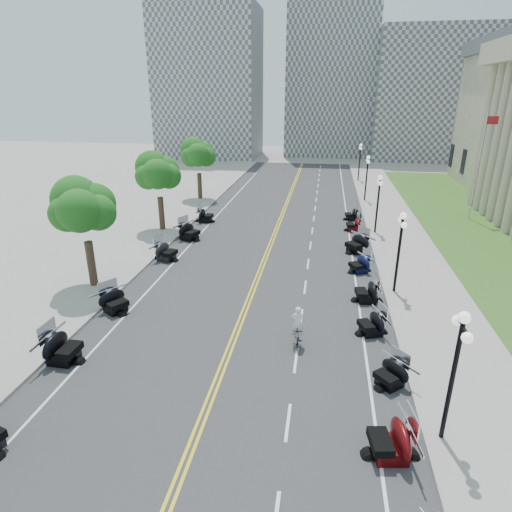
# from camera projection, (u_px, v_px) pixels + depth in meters

# --- Properties ---
(ground) EXTENTS (160.00, 160.00, 0.00)m
(ground) POSITION_uv_depth(u_px,v_px,m) (244.00, 313.00, 23.77)
(ground) COLOR gray
(road) EXTENTS (16.00, 90.00, 0.01)m
(road) POSITION_uv_depth(u_px,v_px,m) (268.00, 252.00, 32.99)
(road) COLOR #333335
(road) RESTS_ON ground
(centerline_yellow_a) EXTENTS (0.12, 90.00, 0.00)m
(centerline_yellow_a) POSITION_uv_depth(u_px,v_px,m) (266.00, 252.00, 33.01)
(centerline_yellow_a) COLOR yellow
(centerline_yellow_a) RESTS_ON road
(centerline_yellow_b) EXTENTS (0.12, 90.00, 0.00)m
(centerline_yellow_b) POSITION_uv_depth(u_px,v_px,m) (269.00, 252.00, 32.97)
(centerline_yellow_b) COLOR yellow
(centerline_yellow_b) RESTS_ON road
(edge_line_north) EXTENTS (0.12, 90.00, 0.00)m
(edge_line_north) POSITION_uv_depth(u_px,v_px,m) (352.00, 256.00, 32.03)
(edge_line_north) COLOR white
(edge_line_north) RESTS_ON road
(edge_line_south) EXTENTS (0.12, 90.00, 0.00)m
(edge_line_south) POSITION_uv_depth(u_px,v_px,m) (188.00, 247.00, 33.94)
(edge_line_south) COLOR white
(edge_line_south) RESTS_ON road
(lane_dash_4) EXTENTS (0.12, 2.00, 0.00)m
(lane_dash_4) POSITION_uv_depth(u_px,v_px,m) (288.00, 422.00, 15.91)
(lane_dash_4) COLOR white
(lane_dash_4) RESTS_ON road
(lane_dash_5) EXTENTS (0.12, 2.00, 0.00)m
(lane_dash_5) POSITION_uv_depth(u_px,v_px,m) (296.00, 360.00, 19.60)
(lane_dash_5) COLOR white
(lane_dash_5) RESTS_ON road
(lane_dash_6) EXTENTS (0.12, 2.00, 0.00)m
(lane_dash_6) POSITION_uv_depth(u_px,v_px,m) (301.00, 318.00, 23.29)
(lane_dash_6) COLOR white
(lane_dash_6) RESTS_ON road
(lane_dash_7) EXTENTS (0.12, 2.00, 0.00)m
(lane_dash_7) POSITION_uv_depth(u_px,v_px,m) (305.00, 287.00, 26.98)
(lane_dash_7) COLOR white
(lane_dash_7) RESTS_ON road
(lane_dash_8) EXTENTS (0.12, 2.00, 0.00)m
(lane_dash_8) POSITION_uv_depth(u_px,v_px,m) (308.00, 264.00, 30.67)
(lane_dash_8) COLOR white
(lane_dash_8) RESTS_ON road
(lane_dash_9) EXTENTS (0.12, 2.00, 0.00)m
(lane_dash_9) POSITION_uv_depth(u_px,v_px,m) (310.00, 245.00, 34.36)
(lane_dash_9) COLOR white
(lane_dash_9) RESTS_ON road
(lane_dash_10) EXTENTS (0.12, 2.00, 0.00)m
(lane_dash_10) POSITION_uv_depth(u_px,v_px,m) (312.00, 231.00, 38.04)
(lane_dash_10) COLOR white
(lane_dash_10) RESTS_ON road
(lane_dash_11) EXTENTS (0.12, 2.00, 0.00)m
(lane_dash_11) POSITION_uv_depth(u_px,v_px,m) (314.00, 218.00, 41.73)
(lane_dash_11) COLOR white
(lane_dash_11) RESTS_ON road
(lane_dash_12) EXTENTS (0.12, 2.00, 0.00)m
(lane_dash_12) POSITION_uv_depth(u_px,v_px,m) (315.00, 208.00, 45.42)
(lane_dash_12) COLOR white
(lane_dash_12) RESTS_ON road
(lane_dash_13) EXTENTS (0.12, 2.00, 0.00)m
(lane_dash_13) POSITION_uv_depth(u_px,v_px,m) (316.00, 200.00, 49.11)
(lane_dash_13) COLOR white
(lane_dash_13) RESTS_ON road
(lane_dash_14) EXTENTS (0.12, 2.00, 0.00)m
(lane_dash_14) POSITION_uv_depth(u_px,v_px,m) (317.00, 192.00, 52.80)
(lane_dash_14) COLOR white
(lane_dash_14) RESTS_ON road
(lane_dash_15) EXTENTS (0.12, 2.00, 0.00)m
(lane_dash_15) POSITION_uv_depth(u_px,v_px,m) (318.00, 186.00, 56.49)
(lane_dash_15) COLOR white
(lane_dash_15) RESTS_ON road
(lane_dash_16) EXTENTS (0.12, 2.00, 0.00)m
(lane_dash_16) POSITION_uv_depth(u_px,v_px,m) (319.00, 180.00, 60.18)
(lane_dash_16) COLOR white
(lane_dash_16) RESTS_ON road
(lane_dash_17) EXTENTS (0.12, 2.00, 0.00)m
(lane_dash_17) POSITION_uv_depth(u_px,v_px,m) (319.00, 175.00, 63.87)
(lane_dash_17) COLOR white
(lane_dash_17) RESTS_ON road
(lane_dash_18) EXTENTS (0.12, 2.00, 0.00)m
(lane_dash_18) POSITION_uv_depth(u_px,v_px,m) (320.00, 170.00, 67.55)
(lane_dash_18) COLOR white
(lane_dash_18) RESTS_ON road
(lane_dash_19) EXTENTS (0.12, 2.00, 0.00)m
(lane_dash_19) POSITION_uv_depth(u_px,v_px,m) (320.00, 166.00, 71.24)
(lane_dash_19) COLOR white
(lane_dash_19) RESTS_ON road
(sidewalk_north) EXTENTS (5.00, 90.00, 0.15)m
(sidewalk_north) POSITION_uv_depth(u_px,v_px,m) (409.00, 259.00, 31.40)
(sidewalk_north) COLOR #9E9991
(sidewalk_north) RESTS_ON ground
(sidewalk_south) EXTENTS (5.00, 90.00, 0.15)m
(sidewalk_south) POSITION_uv_depth(u_px,v_px,m) (139.00, 244.00, 34.53)
(sidewalk_south) COLOR #9E9991
(sidewalk_south) RESTS_ON ground
(lawn) EXTENTS (9.00, 60.00, 0.10)m
(lawn) POSITION_uv_depth(u_px,v_px,m) (476.00, 231.00, 37.75)
(lawn) COLOR #356023
(lawn) RESTS_ON ground
(distant_block_a) EXTENTS (18.00, 14.00, 26.00)m
(distant_block_a) POSITION_uv_depth(u_px,v_px,m) (210.00, 84.00, 78.99)
(distant_block_a) COLOR gray
(distant_block_a) RESTS_ON ground
(distant_block_b) EXTENTS (16.00, 12.00, 30.00)m
(distant_block_b) POSITION_uv_depth(u_px,v_px,m) (331.00, 73.00, 80.53)
(distant_block_b) COLOR gray
(distant_block_b) RESTS_ON ground
(distant_block_c) EXTENTS (20.00, 14.00, 22.00)m
(distant_block_c) POSITION_uv_depth(u_px,v_px,m) (431.00, 96.00, 76.51)
(distant_block_c) COLOR gray
(distant_block_c) RESTS_ON ground
(street_lamp_1) EXTENTS (0.50, 1.20, 4.90)m
(street_lamp_1) POSITION_uv_depth(u_px,v_px,m) (452.00, 379.00, 14.18)
(street_lamp_1) COLOR black
(street_lamp_1) RESTS_ON sidewalk_north
(street_lamp_2) EXTENTS (0.50, 1.20, 4.90)m
(street_lamp_2) POSITION_uv_depth(u_px,v_px,m) (399.00, 253.00, 25.25)
(street_lamp_2) COLOR black
(street_lamp_2) RESTS_ON sidewalk_north
(street_lamp_3) EXTENTS (0.50, 1.20, 4.90)m
(street_lamp_3) POSITION_uv_depth(u_px,v_px,m) (378.00, 205.00, 36.32)
(street_lamp_3) COLOR black
(street_lamp_3) RESTS_ON sidewalk_north
(street_lamp_4) EXTENTS (0.50, 1.20, 4.90)m
(street_lamp_4) POSITION_uv_depth(u_px,v_px,m) (366.00, 178.00, 47.38)
(street_lamp_4) COLOR black
(street_lamp_4) RESTS_ON sidewalk_north
(street_lamp_5) EXTENTS (0.50, 1.20, 4.90)m
(street_lamp_5) POSITION_uv_depth(u_px,v_px,m) (359.00, 162.00, 58.45)
(street_lamp_5) COLOR black
(street_lamp_5) RESTS_ON sidewalk_north
(flagpole) EXTENTS (1.10, 0.20, 10.00)m
(flagpole) POSITION_uv_depth(u_px,v_px,m) (478.00, 168.00, 39.59)
(flagpole) COLOR silver
(flagpole) RESTS_ON ground
(tree_2) EXTENTS (4.80, 4.80, 9.20)m
(tree_2) POSITION_uv_depth(u_px,v_px,m) (84.00, 214.00, 25.41)
(tree_2) COLOR #235619
(tree_2) RESTS_ON sidewalk_south
(tree_3) EXTENTS (4.80, 4.80, 9.20)m
(tree_3) POSITION_uv_depth(u_px,v_px,m) (159.00, 177.00, 36.47)
(tree_3) COLOR #235619
(tree_3) RESTS_ON sidewalk_south
(tree_4) EXTENTS (4.80, 4.80, 9.20)m
(tree_4) POSITION_uv_depth(u_px,v_px,m) (198.00, 158.00, 47.54)
(tree_4) COLOR #235619
(tree_4) RESTS_ON sidewalk_south
(motorcycle_n_3) EXTENTS (2.43, 2.43, 1.48)m
(motorcycle_n_3) POSITION_uv_depth(u_px,v_px,m) (391.00, 438.00, 14.19)
(motorcycle_n_3) COLOR #590A0C
(motorcycle_n_3) RESTS_ON road
(motorcycle_n_4) EXTENTS (2.49, 2.49, 1.23)m
(motorcycle_n_4) POSITION_uv_depth(u_px,v_px,m) (391.00, 373.00, 17.71)
(motorcycle_n_4) COLOR black
(motorcycle_n_4) RESTS_ON road
(motorcycle_n_5) EXTENTS (2.38, 2.38, 1.29)m
(motorcycle_n_5) POSITION_uv_depth(u_px,v_px,m) (372.00, 323.00, 21.53)
(motorcycle_n_5) COLOR black
(motorcycle_n_5) RESTS_ON road
(motorcycle_n_6) EXTENTS (2.21, 2.21, 1.39)m
(motorcycle_n_6) POSITION_uv_depth(u_px,v_px,m) (367.00, 291.00, 24.90)
(motorcycle_n_6) COLOR black
(motorcycle_n_6) RESTS_ON road
(motorcycle_n_7) EXTENTS (2.51, 2.51, 1.30)m
(motorcycle_n_7) POSITION_uv_depth(u_px,v_px,m) (360.00, 263.00, 29.01)
(motorcycle_n_7) COLOR black
(motorcycle_n_7) RESTS_ON road
(motorcycle_n_8) EXTENTS (3.14, 3.14, 1.56)m
(motorcycle_n_8) POSITION_uv_depth(u_px,v_px,m) (357.00, 243.00, 32.62)
(motorcycle_n_8) COLOR black
(motorcycle_n_8) RESTS_ON road
(motorcycle_n_9) EXTENTS (2.10, 2.10, 1.35)m
(motorcycle_n_9) POSITION_uv_depth(u_px,v_px,m) (354.00, 224.00, 37.73)
(motorcycle_n_9) COLOR #590A0C
(motorcycle_n_9) RESTS_ON road
(motorcycle_n_10) EXTENTS (2.04, 2.04, 1.28)m
(motorcycle_n_10) POSITION_uv_depth(u_px,v_px,m) (352.00, 214.00, 41.03)
(motorcycle_n_10) COLOR black
(motorcycle_n_10) RESTS_ON road
(motorcycle_s_4) EXTENTS (2.26, 2.26, 1.55)m
(motorcycle_s_4) POSITION_uv_depth(u_px,v_px,m) (62.00, 346.00, 19.29)
(motorcycle_s_4) COLOR black
(motorcycle_s_4) RESTS_ON road
(motorcycle_s_5) EXTENTS (2.79, 2.79, 1.41)m
(motorcycle_s_5) POSITION_uv_depth(u_px,v_px,m) (115.00, 300.00, 23.72)
(motorcycle_s_5) COLOR black
(motorcycle_s_5) RESTS_ON road
(motorcycle_s_7) EXTENTS (2.53, 2.53, 1.47)m
(motorcycle_s_7) POSITION_uv_depth(u_px,v_px,m) (166.00, 251.00, 31.12)
(motorcycle_s_7) COLOR black
(motorcycle_s_7) RESTS_ON road
(motorcycle_s_8) EXTENTS (2.96, 2.96, 1.57)m
(motorcycle_s_8) POSITION_uv_depth(u_px,v_px,m) (189.00, 231.00, 35.44)
(motorcycle_s_8) COLOR black
(motorcycle_s_8) RESTS_ON road
(motorcycle_s_9) EXTENTS (2.09, 2.09, 1.43)m
(motorcycle_s_9) POSITION_uv_depth(u_px,v_px,m) (205.00, 215.00, 40.40)
(motorcycle_s_9) COLOR black
(motorcycle_s_9) RESTS_ON road
(bicycle) EXTENTS (0.59, 1.73, 1.02)m
(bicycle) POSITION_uv_depth(u_px,v_px,m) (297.00, 335.00, 20.66)
(bicycle) COLOR #A51414
(bicycle) RESTS_ON road
(cyclist_rider) EXTENTS (0.62, 0.41, 1.71)m
(cyclist_rider) POSITION_uv_depth(u_px,v_px,m) (298.00, 310.00, 20.17)
(cyclist_rider) COLOR silver
(cyclist_rider) RESTS_ON bicycle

